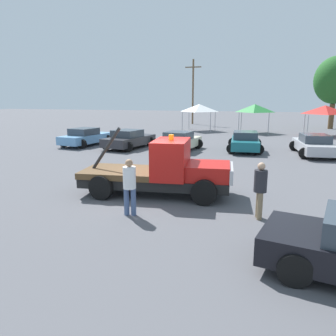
{
  "coord_description": "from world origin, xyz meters",
  "views": [
    {
      "loc": [
        3.98,
        -11.22,
        3.57
      ],
      "look_at": [
        0.5,
        0.0,
        1.05
      ],
      "focal_mm": 35.0,
      "sensor_mm": 36.0,
      "label": 1
    }
  ],
  "objects_px": {
    "parked_car_cream": "(179,142)",
    "parked_car_silver": "(314,145)",
    "canopy_tent_red": "(325,110)",
    "person_near_truck": "(260,187)",
    "canopy_tent_white": "(199,108)",
    "utility_pole": "(193,90)",
    "parked_car_skyblue": "(86,137)",
    "person_at_hood": "(130,183)",
    "canopy_tent_green": "(255,108)",
    "parked_car_charcoal": "(129,139)",
    "parked_car_teal": "(245,141)",
    "tow_truck": "(164,171)",
    "tree_left": "(335,80)"
  },
  "relations": [
    {
      "from": "parked_car_cream",
      "to": "utility_pole",
      "type": "xyz_separation_m",
      "value": [
        -4.54,
        23.51,
        3.96
      ]
    },
    {
      "from": "person_at_hood",
      "to": "parked_car_cream",
      "type": "xyz_separation_m",
      "value": [
        -1.87,
        12.62,
        -0.37
      ]
    },
    {
      "from": "person_near_truck",
      "to": "parked_car_teal",
      "type": "xyz_separation_m",
      "value": [
        -1.41,
        13.21,
        -0.35
      ]
    },
    {
      "from": "tow_truck",
      "to": "canopy_tent_green",
      "type": "xyz_separation_m",
      "value": [
        2.06,
        24.11,
        1.63
      ]
    },
    {
      "from": "person_at_hood",
      "to": "canopy_tent_green",
      "type": "distance_m",
      "value": 26.64
    },
    {
      "from": "tow_truck",
      "to": "person_near_truck",
      "type": "height_order",
      "value": "tow_truck"
    },
    {
      "from": "person_near_truck",
      "to": "parked_car_silver",
      "type": "bearing_deg",
      "value": 64.08
    },
    {
      "from": "canopy_tent_green",
      "to": "canopy_tent_red",
      "type": "height_order",
      "value": "canopy_tent_green"
    },
    {
      "from": "parked_car_skyblue",
      "to": "parked_car_teal",
      "type": "bearing_deg",
      "value": -76.51
    },
    {
      "from": "person_near_truck",
      "to": "parked_car_charcoal",
      "type": "height_order",
      "value": "person_near_truck"
    },
    {
      "from": "tow_truck",
      "to": "canopy_tent_white",
      "type": "xyz_separation_m",
      "value": [
        -3.89,
        24.66,
        1.59
      ]
    },
    {
      "from": "canopy_tent_white",
      "to": "parked_car_cream",
      "type": "bearing_deg",
      "value": -83.35
    },
    {
      "from": "parked_car_cream",
      "to": "parked_car_silver",
      "type": "bearing_deg",
      "value": -77.72
    },
    {
      "from": "person_at_hood",
      "to": "tree_left",
      "type": "bearing_deg",
      "value": -29.77
    },
    {
      "from": "tow_truck",
      "to": "parked_car_charcoal",
      "type": "bearing_deg",
      "value": 112.96
    },
    {
      "from": "parked_car_silver",
      "to": "tree_left",
      "type": "xyz_separation_m",
      "value": [
        4.08,
        20.27,
        4.88
      ]
    },
    {
      "from": "person_near_truck",
      "to": "canopy_tent_green",
      "type": "xyz_separation_m",
      "value": [
        -1.43,
        25.61,
        1.53
      ]
    },
    {
      "from": "canopy_tent_green",
      "to": "canopy_tent_red",
      "type": "distance_m",
      "value": 6.56
    },
    {
      "from": "tow_truck",
      "to": "parked_car_teal",
      "type": "height_order",
      "value": "tow_truck"
    },
    {
      "from": "tow_truck",
      "to": "canopy_tent_green",
      "type": "distance_m",
      "value": 24.25
    },
    {
      "from": "canopy_tent_white",
      "to": "parked_car_skyblue",
      "type": "bearing_deg",
      "value": -112.76
    },
    {
      "from": "parked_car_charcoal",
      "to": "tree_left",
      "type": "distance_m",
      "value": 27.21
    },
    {
      "from": "tree_left",
      "to": "utility_pole",
      "type": "xyz_separation_m",
      "value": [
        -17.21,
        2.3,
        -0.92
      ]
    },
    {
      "from": "person_at_hood",
      "to": "utility_pole",
      "type": "height_order",
      "value": "utility_pole"
    },
    {
      "from": "parked_car_skyblue",
      "to": "tree_left",
      "type": "xyz_separation_m",
      "value": [
        20.22,
        20.78,
        4.88
      ]
    },
    {
      "from": "parked_car_cream",
      "to": "canopy_tent_white",
      "type": "xyz_separation_m",
      "value": [
        -1.68,
        14.41,
        1.84
      ]
    },
    {
      "from": "tow_truck",
      "to": "tree_left",
      "type": "relative_size",
      "value": 0.7
    },
    {
      "from": "parked_car_cream",
      "to": "person_at_hood",
      "type": "bearing_deg",
      "value": -165.58
    },
    {
      "from": "canopy_tent_green",
      "to": "tow_truck",
      "type": "bearing_deg",
      "value": -94.89
    },
    {
      "from": "tow_truck",
      "to": "parked_car_skyblue",
      "type": "distance_m",
      "value": 14.47
    },
    {
      "from": "tow_truck",
      "to": "canopy_tent_red",
      "type": "height_order",
      "value": "canopy_tent_red"
    },
    {
      "from": "tree_left",
      "to": "utility_pole",
      "type": "distance_m",
      "value": 17.39
    },
    {
      "from": "parked_car_cream",
      "to": "parked_car_skyblue",
      "type": "bearing_deg",
      "value": 92.71
    },
    {
      "from": "tow_truck",
      "to": "parked_car_teal",
      "type": "xyz_separation_m",
      "value": [
        2.08,
        11.71,
        -0.25
      ]
    },
    {
      "from": "person_at_hood",
      "to": "parked_car_charcoal",
      "type": "bearing_deg",
      "value": 11.99
    },
    {
      "from": "parked_car_skyblue",
      "to": "parked_car_charcoal",
      "type": "bearing_deg",
      "value": -86.0
    },
    {
      "from": "canopy_tent_white",
      "to": "canopy_tent_red",
      "type": "xyz_separation_m",
      "value": [
        12.42,
        -1.64,
        -0.01
      ]
    },
    {
      "from": "person_at_hood",
      "to": "parked_car_teal",
      "type": "height_order",
      "value": "person_at_hood"
    },
    {
      "from": "canopy_tent_white",
      "to": "utility_pole",
      "type": "relative_size",
      "value": 0.36
    },
    {
      "from": "canopy_tent_red",
      "to": "utility_pole",
      "type": "relative_size",
      "value": 0.37
    },
    {
      "from": "canopy_tent_red",
      "to": "person_near_truck",
      "type": "bearing_deg",
      "value": -101.63
    },
    {
      "from": "parked_car_teal",
      "to": "person_near_truck",
      "type": "bearing_deg",
      "value": -178.8
    },
    {
      "from": "canopy_tent_red",
      "to": "person_at_hood",
      "type": "bearing_deg",
      "value": -109.26
    },
    {
      "from": "parked_car_skyblue",
      "to": "tree_left",
      "type": "bearing_deg",
      "value": -35.67
    },
    {
      "from": "parked_car_teal",
      "to": "canopy_tent_green",
      "type": "distance_m",
      "value": 12.55
    },
    {
      "from": "canopy_tent_green",
      "to": "person_at_hood",
      "type": "bearing_deg",
      "value": -95.18
    },
    {
      "from": "tow_truck",
      "to": "utility_pole",
      "type": "xyz_separation_m",
      "value": [
        -6.74,
        33.76,
        3.71
      ]
    },
    {
      "from": "tow_truck",
      "to": "tree_left",
      "type": "xyz_separation_m",
      "value": [
        10.47,
        31.46,
        4.63
      ]
    },
    {
      "from": "parked_car_charcoal",
      "to": "parked_car_teal",
      "type": "height_order",
      "value": "same"
    },
    {
      "from": "person_near_truck",
      "to": "parked_car_skyblue",
      "type": "height_order",
      "value": "person_near_truck"
    }
  ]
}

